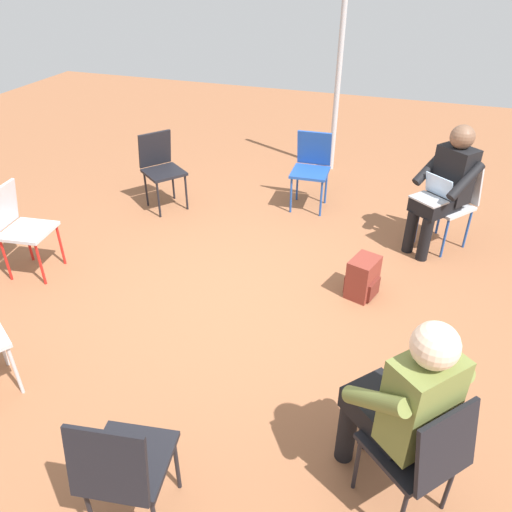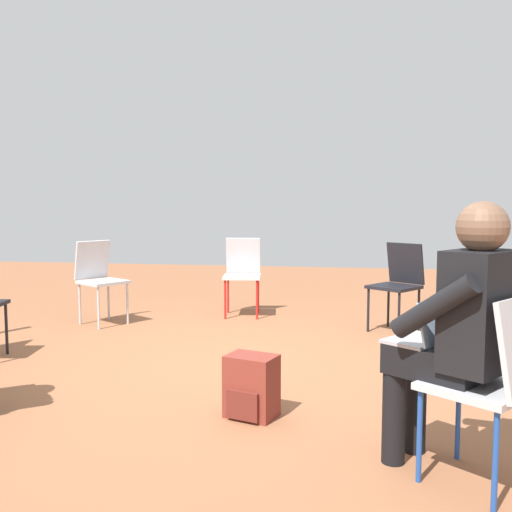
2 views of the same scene
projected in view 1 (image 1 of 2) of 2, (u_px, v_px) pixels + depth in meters
ground_plane at (247, 297)px, 4.34m from camera, size 14.00×14.00×0.00m
chair_north at (122, 466)px, 2.39m from camera, size 0.46×0.49×0.85m
chair_southwest at (453, 199)px, 4.85m from camera, size 0.58×0.58×0.85m
chair_east at (19, 224)px, 4.42m from camera, size 0.48×0.45×0.85m
chair_northwest at (422, 450)px, 2.46m from camera, size 0.59×0.58×0.85m
chair_south at (311, 165)px, 5.59m from camera, size 0.42×0.45×0.85m
chair_southeast at (161, 165)px, 5.58m from camera, size 0.58×0.57×0.85m
person_with_laptop at (445, 184)px, 4.67m from camera, size 0.63×0.64×1.24m
person_in_olive at (404, 400)px, 2.48m from camera, size 0.63×0.63×1.24m
backpack_near_laptop_user at (362, 279)px, 4.29m from camera, size 0.30×0.33×0.36m
tent_pole_far at (338, 78)px, 6.15m from camera, size 0.07×0.07×2.38m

